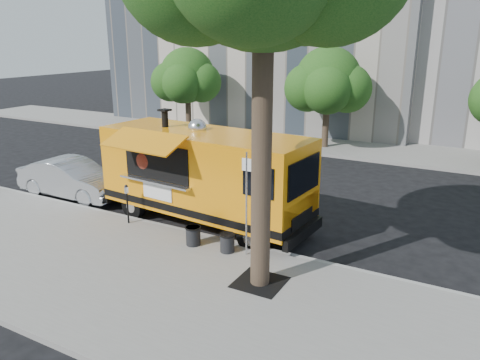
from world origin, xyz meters
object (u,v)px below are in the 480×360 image
(sign_post, at_px, (247,198))
(far_tree_b, at_px, (328,80))
(far_tree_a, at_px, (187,76))
(parking_meter, at_px, (127,199))
(sedan, at_px, (72,178))
(food_truck, at_px, (203,174))
(trash_bin_left, at_px, (193,235))
(trash_bin_right, at_px, (227,242))

(sign_post, bearing_deg, far_tree_b, 100.15)
(far_tree_a, xyz_separation_m, parking_meter, (7.00, -13.65, -2.79))
(sedan, bearing_deg, parking_meter, -109.80)
(parking_meter, xyz_separation_m, food_truck, (2.02, 1.52, 0.77))
(far_tree_a, relative_size, sign_post, 1.79)
(far_tree_a, bearing_deg, trash_bin_left, -54.91)
(food_truck, relative_size, trash_bin_left, 13.57)
(sign_post, height_order, sedan, sign_post)
(far_tree_b, bearing_deg, parking_meter, -98.10)
(far_tree_b, xyz_separation_m, food_truck, (0.02, -12.53, -2.08))
(food_truck, bearing_deg, parking_meter, -138.13)
(far_tree_a, distance_m, trash_bin_right, 18.06)
(far_tree_a, xyz_separation_m, trash_bin_left, (9.85, -14.02, -3.32))
(trash_bin_right, bearing_deg, far_tree_b, 97.86)
(sedan, distance_m, trash_bin_right, 8.19)
(sign_post, distance_m, trash_bin_right, 1.52)
(far_tree_a, xyz_separation_m, trash_bin_right, (10.98, -13.95, -3.33))
(food_truck, bearing_deg, far_tree_a, 131.47)
(far_tree_a, xyz_separation_m, sign_post, (11.55, -13.85, -1.93))
(sign_post, height_order, trash_bin_right, sign_post)
(parking_meter, bearing_deg, food_truck, 37.03)
(trash_bin_left, distance_m, trash_bin_right, 1.13)
(trash_bin_right, bearing_deg, trash_bin_left, -176.13)
(parking_meter, relative_size, trash_bin_left, 2.36)
(trash_bin_left, bearing_deg, parking_meter, 172.52)
(far_tree_b, distance_m, parking_meter, 14.48)
(far_tree_b, xyz_separation_m, sign_post, (2.55, -14.25, -1.98))
(far_tree_b, height_order, parking_meter, far_tree_b)
(far_tree_a, distance_m, parking_meter, 15.59)
(trash_bin_left, relative_size, trash_bin_right, 1.05)
(sedan, bearing_deg, sign_post, -101.54)
(sedan, relative_size, trash_bin_right, 8.44)
(food_truck, distance_m, trash_bin_right, 2.98)
(parking_meter, bearing_deg, sign_post, -2.52)
(far_tree_a, xyz_separation_m, far_tree_b, (9.00, 0.40, 0.06))
(parking_meter, xyz_separation_m, trash_bin_right, (3.98, -0.30, -0.54))
(far_tree_b, bearing_deg, far_tree_a, -177.46)
(far_tree_b, xyz_separation_m, sedan, (-6.04, -12.70, -3.08))
(food_truck, distance_m, sedan, 6.14)
(sedan, height_order, trash_bin_left, sedan)
(far_tree_b, relative_size, trash_bin_right, 10.16)
(far_tree_a, distance_m, food_truck, 15.25)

